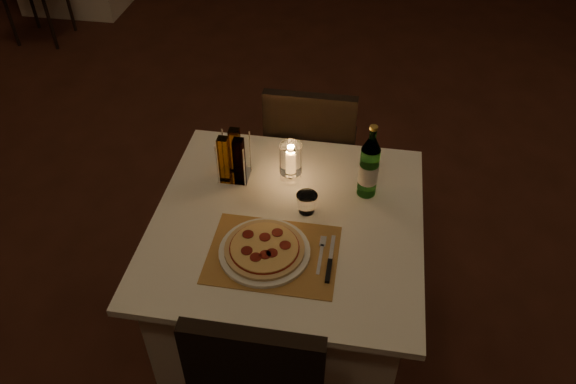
% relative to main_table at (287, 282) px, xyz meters
% --- Properties ---
extents(floor, '(8.00, 10.00, 0.02)m').
position_rel_main_table_xyz_m(floor, '(-0.16, 0.69, -0.38)').
color(floor, '#401D14').
rests_on(floor, ground).
extents(main_table, '(1.00, 1.00, 0.74)m').
position_rel_main_table_xyz_m(main_table, '(0.00, 0.00, 0.00)').
color(main_table, white).
rests_on(main_table, ground).
extents(chair_far, '(0.42, 0.42, 0.90)m').
position_rel_main_table_xyz_m(chair_far, '(0.00, 0.71, 0.18)').
color(chair_far, black).
rests_on(chair_far, ground).
extents(placemat, '(0.45, 0.34, 0.00)m').
position_rel_main_table_xyz_m(placemat, '(-0.02, -0.18, 0.37)').
color(placemat, '#B37D3E').
rests_on(placemat, main_table).
extents(plate, '(0.32, 0.32, 0.01)m').
position_rel_main_table_xyz_m(plate, '(-0.05, -0.18, 0.38)').
color(plate, white).
rests_on(plate, placemat).
extents(pizza, '(0.28, 0.28, 0.02)m').
position_rel_main_table_xyz_m(pizza, '(-0.05, -0.18, 0.39)').
color(pizza, '#D8B77F').
rests_on(pizza, plate).
extents(fork, '(0.02, 0.18, 0.00)m').
position_rel_main_table_xyz_m(fork, '(0.14, -0.15, 0.37)').
color(fork, silver).
rests_on(fork, placemat).
extents(knife, '(0.02, 0.22, 0.01)m').
position_rel_main_table_xyz_m(knife, '(0.18, -0.21, 0.37)').
color(knife, black).
rests_on(knife, placemat).
extents(tumbler, '(0.08, 0.08, 0.08)m').
position_rel_main_table_xyz_m(tumbler, '(0.06, 0.06, 0.41)').
color(tumbler, white).
rests_on(tumbler, main_table).
extents(water_bottle, '(0.08, 0.08, 0.32)m').
position_rel_main_table_xyz_m(water_bottle, '(0.28, 0.20, 0.49)').
color(water_bottle, '#5A9F56').
rests_on(water_bottle, main_table).
extents(hurricane_candle, '(0.09, 0.09, 0.17)m').
position_rel_main_table_xyz_m(hurricane_candle, '(-0.02, 0.23, 0.47)').
color(hurricane_candle, white).
rests_on(hurricane_candle, main_table).
extents(cruet_caddy, '(0.12, 0.12, 0.21)m').
position_rel_main_table_xyz_m(cruet_caddy, '(-0.25, 0.21, 0.46)').
color(cruet_caddy, white).
rests_on(cruet_caddy, main_table).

